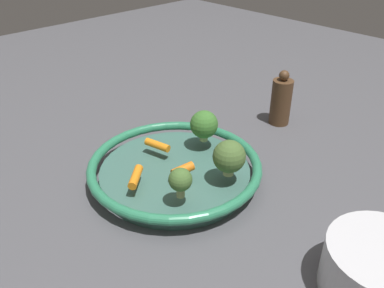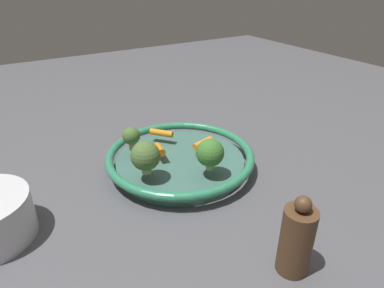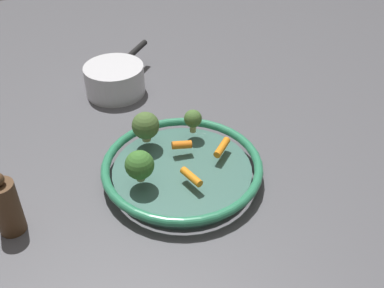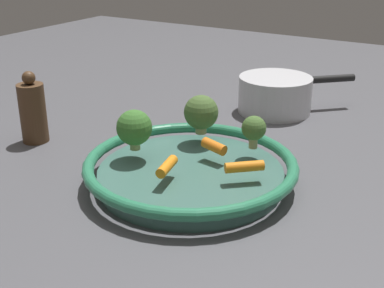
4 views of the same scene
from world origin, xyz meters
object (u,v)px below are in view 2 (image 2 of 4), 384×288
baby_carrot_left (159,149)px  pepper_mill (297,239)px  broccoli_floret_mid (131,136)px  broccoli_floret_edge (210,153)px  baby_carrot_center (203,143)px  baby_carrot_right (162,133)px  serving_bowl (180,159)px  broccoli_floret_small (146,156)px

baby_carrot_left → pepper_mill: bearing=-173.0°
broccoli_floret_mid → pepper_mill: pepper_mill is taller
broccoli_floret_edge → pepper_mill: size_ratio=0.49×
baby_carrot_center → baby_carrot_right: 0.11m
baby_carrot_left → broccoli_floret_edge: broccoli_floret_edge is taller
baby_carrot_right → pepper_mill: size_ratio=0.42×
broccoli_floret_edge → pepper_mill: 0.25m
serving_bowl → broccoli_floret_edge: bearing=-170.6°
serving_bowl → pepper_mill: (-0.34, -0.00, 0.04)m
baby_carrot_center → broccoli_floret_edge: 0.10m
broccoli_floret_mid → broccoli_floret_small: (-0.10, 0.01, 0.00)m
baby_carrot_center → broccoli_floret_edge: bearing=155.0°
pepper_mill → serving_bowl: bearing=0.3°
baby_carrot_center → broccoli_floret_small: bearing=102.4°
broccoli_floret_mid → pepper_mill: 0.41m
serving_bowl → baby_carrot_right: size_ratio=5.81×
serving_bowl → baby_carrot_left: size_ratio=8.02×
broccoli_floret_edge → pepper_mill: (-0.24, 0.01, -0.02)m
broccoli_floret_small → broccoli_floret_edge: bearing=-115.2°
serving_bowl → broccoli_floret_mid: (0.06, 0.09, 0.05)m
baby_carrot_left → baby_carrot_center: (-0.02, -0.10, -0.00)m
broccoli_floret_mid → baby_carrot_right: bearing=-73.1°
broccoli_floret_mid → baby_carrot_center: bearing=-115.8°
serving_bowl → baby_carrot_center: baby_carrot_center is taller
pepper_mill → broccoli_floret_edge: bearing=-3.2°
broccoli_floret_mid → broccoli_floret_small: broccoli_floret_small is taller
baby_carrot_right → broccoli_floret_small: broccoli_floret_small is taller
baby_carrot_right → broccoli_floret_mid: broccoli_floret_mid is taller
serving_bowl → broccoli_floret_edge: size_ratio=5.07×
broccoli_floret_edge → broccoli_floret_small: (0.05, 0.12, 0.00)m
serving_bowl → pepper_mill: bearing=-179.7°
broccoli_floret_mid → broccoli_floret_small: bearing=173.0°
baby_carrot_center → baby_carrot_left: bearing=76.9°
broccoli_floret_small → baby_carrot_right: bearing=-37.7°
broccoli_floret_mid → baby_carrot_left: bearing=-135.9°
baby_carrot_center → pepper_mill: bearing=170.6°
serving_bowl → baby_carrot_left: bearing=67.0°
broccoli_floret_edge → baby_carrot_right: bearing=4.3°
baby_carrot_center → pepper_mill: (-0.33, 0.06, 0.01)m
serving_bowl → baby_carrot_right: baby_carrot_right is taller
broccoli_floret_small → pepper_mill: 0.32m
baby_carrot_right → broccoli_floret_small: 0.17m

